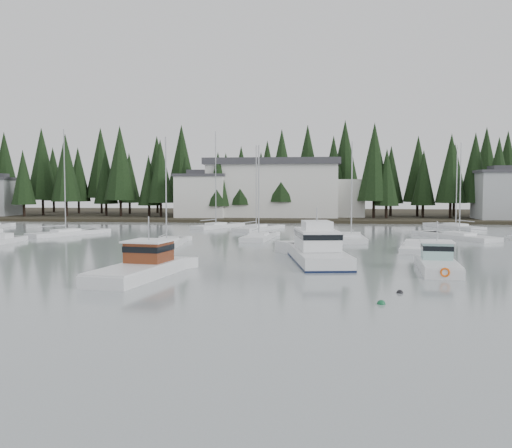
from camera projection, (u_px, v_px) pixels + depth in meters
The scene contains 21 objects.
ground at pixel (240, 320), 25.70m from camera, with size 260.00×260.00×0.00m, color gray.
far_shore_land at pixel (302, 216), 121.94m from camera, with size 240.00×54.00×1.00m, color black.
conifer_treeline at pixel (300, 218), 111.02m from camera, with size 200.00×22.00×20.00m, color black, non-canonical shape.
house_west at pixel (202, 195), 105.73m from camera, with size 9.54×7.42×8.75m.
house_east_a at pixel (506, 194), 98.88m from camera, with size 10.60×8.48×9.25m.
harbor_inn at pixel (284, 189), 107.34m from camera, with size 29.50×11.50×10.90m.
lobster_boat_brown at pixel (138, 269), 37.88m from camera, with size 5.64×9.59×4.56m.
cabin_cruiser_center at pixel (317, 252), 45.74m from camera, with size 5.45×12.19×5.06m.
lobster_boat_teal at pixel (438, 265), 40.61m from camera, with size 3.19×7.42×4.01m.
sailboat_1 at pixel (456, 228), 83.16m from camera, with size 6.30×10.80×12.67m.
sailboat_4 at pixel (259, 239), 65.88m from camera, with size 3.57×8.83×11.39m.
sailboat_5 at pixel (256, 230), 79.91m from camera, with size 6.07×9.58×12.39m.
sailboat_6 at pixel (459, 238), 66.56m from camera, with size 7.62×10.54×11.74m.
sailboat_7 at pixel (351, 240), 64.82m from camera, with size 3.07×9.44×11.69m.
sailboat_10 at pixel (66, 235), 71.48m from camera, with size 6.92×10.09×13.77m.
sailboat_11 at pixel (167, 245), 58.43m from camera, with size 3.50×10.13×11.67m.
sailboat_12 at pixel (216, 227), 84.65m from camera, with size 6.37×9.53×14.80m.
runabout_0 at pixel (3, 242), 61.64m from camera, with size 2.31×5.56×1.42m.
runabout_1 at pixel (413, 249), 53.88m from camera, with size 3.57×7.00×1.42m.
mooring_buoy_green at pixel (381, 304), 29.14m from camera, with size 0.44×0.44×0.44m, color #145933.
mooring_buoy_dark at pixel (400, 293), 32.20m from camera, with size 0.38×0.38×0.38m, color black.
Camera 1 is at (3.48, -25.14, 5.95)m, focal length 40.00 mm.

